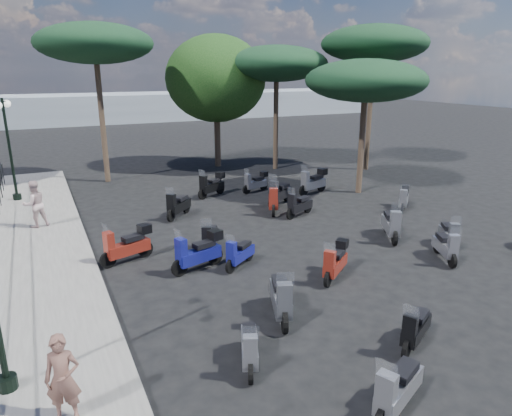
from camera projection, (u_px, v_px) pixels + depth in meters
name	position (u px, v px, depth m)	size (l,w,h in m)	color
ground	(308.00, 285.00, 12.41)	(120.00, 120.00, 0.00)	black
sidewalk	(42.00, 285.00, 12.24)	(3.00, 30.00, 0.15)	slate
lamp_post_2	(9.00, 143.00, 19.33)	(0.59, 1.24, 4.36)	black
woman	(63.00, 379.00, 7.25)	(0.56, 0.37, 1.54)	brown
pedestrian_far	(35.00, 204.00, 16.36)	(0.83, 0.65, 1.71)	beige
scooter_2	(281.00, 298.00, 10.64)	(0.90, 1.76, 1.47)	black
scooter_3	(127.00, 246.00, 13.79)	(1.70, 0.80, 1.39)	black
scooter_4	(198.00, 253.00, 13.24)	(1.74, 0.78, 1.41)	black
scooter_5	(178.00, 206.00, 18.00)	(1.31, 1.28, 1.37)	black
scooter_7	(397.00, 390.00, 7.65)	(1.60, 0.89, 1.36)	black
scooter_8	(250.00, 347.00, 8.93)	(0.76, 1.42, 1.20)	black
scooter_9	(210.00, 239.00, 14.49)	(0.97, 1.51, 1.34)	black
scooter_10	(239.00, 254.00, 13.47)	(1.27, 0.93, 1.18)	black
scooter_11	(212.00, 186.00, 20.97)	(1.58, 0.99, 1.37)	black
scooter_14	(415.00, 329.00, 9.56)	(1.37, 0.86, 1.20)	black
scooter_15	(335.00, 262.00, 12.70)	(1.37, 1.09, 1.28)	black
scooter_16	(273.00, 199.00, 18.69)	(1.04, 1.68, 1.45)	black
scooter_17	(256.00, 183.00, 21.74)	(1.49, 0.65, 1.21)	black
scooter_20	(449.00, 235.00, 14.91)	(0.97, 1.39, 1.27)	black
scooter_21	(446.00, 247.00, 13.90)	(0.86, 1.50, 1.28)	black
scooter_22	(299.00, 205.00, 18.13)	(1.54, 0.82, 1.29)	black
scooter_23	(279.00, 193.00, 19.63)	(1.64, 1.13, 1.49)	black
scooter_27	(391.00, 225.00, 15.68)	(1.08, 1.66, 1.47)	black
scooter_28	(404.00, 199.00, 19.04)	(1.23, 1.16, 1.23)	black
scooter_29	(313.00, 182.00, 21.45)	(1.78, 0.83, 1.46)	black
broadleaf_tree	(216.00, 79.00, 26.26)	(5.81, 5.81, 7.59)	#38281E
pine_0	(277.00, 64.00, 25.33)	(5.68, 5.68, 6.94)	#38281E
pine_1	(374.00, 44.00, 24.83)	(5.83, 5.83, 8.00)	#38281E
pine_2	(95.00, 44.00, 21.99)	(5.61, 5.61, 7.83)	#38281E
pine_3	(366.00, 81.00, 20.32)	(5.44, 5.44, 6.11)	#38281E
distant_hills	(92.00, 108.00, 50.67)	(70.00, 8.00, 3.00)	gray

